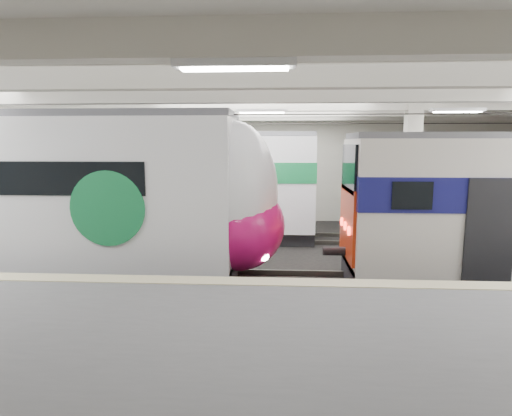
{
  "coord_description": "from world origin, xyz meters",
  "views": [
    {
      "loc": [
        0.61,
        -11.73,
        3.93
      ],
      "look_at": [
        -0.13,
        1.0,
        2.0
      ],
      "focal_mm": 30.0,
      "sensor_mm": 36.0,
      "label": 1
    }
  ],
  "objects": [
    {
      "name": "far_train",
      "position": [
        -4.9,
        5.5,
        2.26
      ],
      "size": [
        13.69,
        2.85,
        4.38
      ],
      "rotation": [
        0.0,
        0.0,
        0.0
      ],
      "color": "white",
      "rests_on": "ground"
    },
    {
      "name": "modern_emu",
      "position": [
        -6.13,
        -0.0,
        2.35
      ],
      "size": [
        15.02,
        3.1,
        4.79
      ],
      "color": "white",
      "rests_on": "ground"
    },
    {
      "name": "station_hall",
      "position": [
        0.0,
        -1.74,
        3.24
      ],
      "size": [
        36.0,
        24.0,
        5.75
      ],
      "color": "black",
      "rests_on": "ground"
    }
  ]
}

